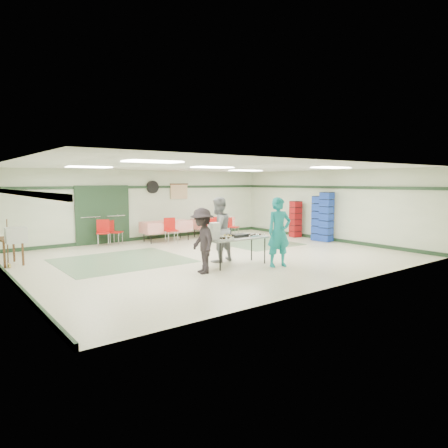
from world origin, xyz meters
TOP-DOWN VIEW (x-y plane):
  - floor at (0.00, 0.00)m, footprint 11.00×11.00m
  - ceiling at (0.00, 0.00)m, footprint 11.00×11.00m
  - wall_back at (0.00, 4.50)m, footprint 11.00×0.00m
  - wall_front at (0.00, -4.50)m, footprint 11.00×0.00m
  - wall_left at (-5.50, 0.00)m, footprint 0.00×9.00m
  - wall_right at (5.50, 0.00)m, footprint 0.00×9.00m
  - trim_back at (0.00, 4.47)m, footprint 11.00×0.06m
  - baseboard_back at (0.00, 4.47)m, footprint 11.00×0.06m
  - trim_left at (-5.47, 0.00)m, footprint 0.06×9.00m
  - baseboard_left at (-5.47, 0.00)m, footprint 0.06×9.00m
  - trim_right at (5.47, 0.00)m, footprint 0.06×9.00m
  - baseboard_right at (5.47, 0.00)m, footprint 0.06×9.00m
  - green_patch_a at (-2.50, 1.00)m, footprint 3.50×3.00m
  - green_patch_b at (2.80, 1.50)m, footprint 2.50×3.50m
  - double_door_left at (-2.20, 4.44)m, footprint 0.90×0.06m
  - double_door_right at (-1.25, 4.44)m, footprint 0.90×0.06m
  - door_frame at (-1.73, 4.42)m, footprint 2.00×0.03m
  - wall_fan at (0.30, 4.44)m, footprint 0.50×0.10m
  - scroll_banner at (1.50, 4.44)m, footprint 0.80×0.02m
  - serving_table at (-0.26, -1.48)m, footprint 1.76×0.75m
  - sheet_tray_right at (0.29, -1.54)m, footprint 0.53×0.41m
  - sheet_tray_mid at (-0.30, -1.35)m, footprint 0.55×0.42m
  - sheet_tray_left at (-0.83, -1.56)m, footprint 0.54×0.42m
  - baking_pan at (-0.16, -1.44)m, footprint 0.49×0.31m
  - foam_box_stack at (-1.00, -1.46)m, footprint 0.25×0.23m
  - volunteer_teal at (0.53, -2.28)m, footprint 0.77×0.61m
  - volunteer_grey at (-0.37, -0.78)m, footprint 0.98×0.82m
  - volunteer_dark at (-1.54, -1.70)m, footprint 0.85×1.17m
  - dining_table_a at (2.61, 3.60)m, footprint 1.86×0.97m
  - dining_table_b at (0.41, 3.60)m, footprint 1.90×0.90m
  - chair_a at (2.50, 3.04)m, footprint 0.41×0.41m
  - chair_b at (2.11, 3.03)m, footprint 0.46×0.46m
  - chair_c at (3.15, 3.02)m, footprint 0.48×0.48m
  - chair_d at (0.28, 3.04)m, footprint 0.51×0.51m
  - chair_loose_a at (-1.48, 4.06)m, footprint 0.57×0.57m
  - chair_loose_b at (-1.95, 3.89)m, footprint 0.57×0.57m
  - crate_stack_blue_a at (5.15, -0.19)m, footprint 0.45×0.45m
  - crate_stack_red at (5.15, 1.36)m, footprint 0.43×0.43m
  - crate_stack_blue_b at (5.15, 0.15)m, footprint 0.51×0.51m
  - printer_table at (-5.15, 2.34)m, footprint 0.68×0.95m
  - office_printer at (-5.15, 1.23)m, footprint 0.50×0.44m
  - broom at (-5.23, 2.00)m, footprint 0.04×0.21m

SIDE VIEW (x-z plane):
  - floor at x=0.00m, z-range 0.00..0.00m
  - green_patch_a at x=-2.50m, z-range 0.00..0.01m
  - green_patch_b at x=2.80m, z-range 0.00..0.01m
  - baseboard_back at x=0.00m, z-range 0.00..0.12m
  - baseboard_left at x=-5.47m, z-range 0.00..0.12m
  - baseboard_right at x=5.47m, z-range 0.00..0.12m
  - chair_c at x=3.15m, z-range 0.09..0.87m
  - chair_b at x=2.11m, z-range 0.09..0.90m
  - chair_a at x=2.50m, z-range 0.09..0.94m
  - chair_loose_a at x=-1.48m, z-range 0.10..0.96m
  - dining_table_a at x=2.61m, z-range 0.19..0.95m
  - dining_table_b at x=0.41m, z-range 0.19..0.95m
  - chair_loose_b at x=-1.95m, z-range 0.11..1.04m
  - chair_d at x=0.28m, z-range 0.11..1.04m
  - printer_table at x=-5.15m, z-range 0.27..1.01m
  - broom at x=-5.23m, z-range 0.03..1.29m
  - serving_table at x=-0.26m, z-range 0.33..1.09m
  - crate_stack_red at x=5.15m, z-range 0.00..1.47m
  - sheet_tray_right at x=0.29m, z-range 0.76..0.78m
  - sheet_tray_mid at x=-0.30m, z-range 0.76..0.78m
  - sheet_tray_left at x=-0.83m, z-range 0.76..0.78m
  - baking_pan at x=-0.16m, z-range 0.76..0.84m
  - volunteer_dark at x=-1.54m, z-range 0.00..1.62m
  - crate_stack_blue_b at x=5.15m, z-range 0.00..1.71m
  - volunteer_grey at x=-0.37m, z-range 0.00..1.82m
  - volunteer_teal at x=0.53m, z-range 0.00..1.85m
  - crate_stack_blue_a at x=5.15m, z-range 0.00..1.87m
  - office_printer at x=-5.15m, z-range 0.75..1.12m
  - foam_box_stack at x=-1.00m, z-range 0.76..1.21m
  - double_door_left at x=-2.20m, z-range 0.00..2.10m
  - double_door_right at x=-1.25m, z-range 0.00..2.10m
  - door_frame at x=-1.73m, z-range -0.02..2.12m
  - wall_back at x=0.00m, z-range -4.15..6.85m
  - wall_front at x=0.00m, z-range -4.15..6.85m
  - wall_left at x=-5.50m, z-range -3.15..5.85m
  - wall_right at x=5.50m, z-range -3.15..5.85m
  - scroll_banner at x=1.50m, z-range 1.55..2.15m
  - trim_back at x=0.00m, z-range 2.00..2.10m
  - trim_left at x=-5.47m, z-range 2.00..2.10m
  - trim_right at x=5.47m, z-range 2.00..2.10m
  - wall_fan at x=0.30m, z-range 1.80..2.30m
  - ceiling at x=0.00m, z-range 2.70..2.70m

